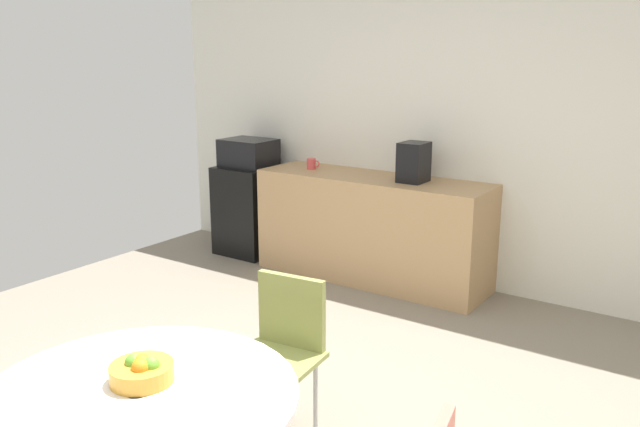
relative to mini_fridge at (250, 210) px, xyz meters
The scene contains 9 objects.
wall_back 2.23m from the mini_fridge, ahead, with size 6.00×0.10×2.60m, color white.
counter_block 1.36m from the mini_fridge, ahead, with size 2.02×0.60×0.90m, color tan.
mini_fridge is the anchor object (origin of this frame).
microwave 0.56m from the mini_fridge, ahead, with size 0.48×0.38×0.26m, color black.
round_table 4.01m from the mini_fridge, 55.34° to the right, with size 1.19×1.19×0.72m.
chair_olive 3.15m from the mini_fridge, 46.55° to the right, with size 0.46×0.46×0.83m.
fruit_bowl 3.93m from the mini_fridge, 55.38° to the right, with size 0.24×0.24×0.11m.
mug_white 0.90m from the mini_fridge, ahead, with size 0.13×0.08×0.09m.
coffee_maker 1.85m from the mini_fridge, ahead, with size 0.20×0.24×0.32m, color black.
Camera 1 is at (2.03, -2.05, 1.95)m, focal length 36.79 mm.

